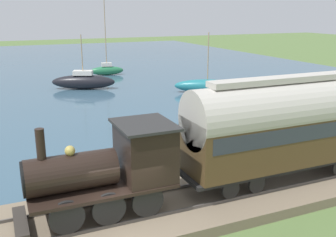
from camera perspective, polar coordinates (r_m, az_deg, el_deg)
name	(u,v)px	position (r m, az deg, el deg)	size (l,w,h in m)	color
ground_plane	(131,236)	(14.57, -5.45, -16.63)	(200.00, 200.00, 0.00)	#516B38
harbor_water	(26,70)	(56.17, -19.85, 6.64)	(80.00, 80.00, 0.01)	#38566B
rail_embankment	(121,217)	(15.34, -6.79, -13.96)	(4.72, 56.00, 0.54)	#756651
steam_locomotive	(113,164)	(14.35, -7.98, -6.58)	(2.43, 5.76, 3.46)	black
passenger_coach	(289,123)	(17.82, 17.20, -0.59)	(2.42, 9.94, 4.52)	black
sailboat_teal	(207,86)	(38.12, 5.73, 4.72)	(4.35, 6.24, 5.75)	#1E707A
sailboat_black	(83,81)	(40.75, -12.18, 5.29)	(4.01, 6.48, 5.42)	black
sailboat_green	(107,70)	(49.18, -8.87, 7.01)	(1.67, 4.18, 8.98)	#236B42
rowboat_off_pier	(115,159)	(20.72, -7.64, -5.82)	(1.53, 2.43, 0.48)	#B7B2A3
rowboat_mid_harbor	(78,177)	(19.05, -12.95, -8.26)	(1.19, 2.19, 0.36)	#B7B2A3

